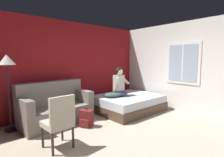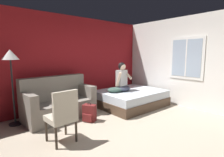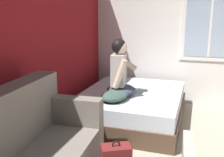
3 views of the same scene
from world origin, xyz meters
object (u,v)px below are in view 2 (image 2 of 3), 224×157
at_px(couch, 59,102).
at_px(cell_phone, 135,90).
at_px(throw_pillow, 115,90).
at_px(floor_lamp, 11,62).
at_px(person_seated, 122,79).
at_px(backpack, 89,113).
at_px(bed, 131,98).
at_px(side_chair, 62,115).

xyz_separation_m(couch, cell_phone, (2.28, -0.51, 0.09)).
bearing_deg(throw_pillow, floor_lamp, 168.71).
height_order(person_seated, cell_phone, person_seated).
xyz_separation_m(person_seated, throw_pillow, (-0.29, -0.00, -0.29)).
bearing_deg(cell_phone, backpack, -57.43).
height_order(bed, couch, couch).
relative_size(throw_pillow, cell_phone, 3.33).
height_order(side_chair, floor_lamp, floor_lamp).
bearing_deg(person_seated, couch, 170.93).
relative_size(cell_phone, floor_lamp, 0.08).
xyz_separation_m(person_seated, cell_phone, (0.37, -0.20, -0.35)).
height_order(backpack, cell_phone, cell_phone).
relative_size(bed, throw_pillow, 4.11).
bearing_deg(backpack, throw_pillow, 18.80).
height_order(backpack, throw_pillow, throw_pillow).
xyz_separation_m(couch, throw_pillow, (1.62, -0.31, 0.16)).
xyz_separation_m(bed, floor_lamp, (-3.11, 0.65, 1.19)).
distance_m(throw_pillow, floor_lamp, 2.77).
bearing_deg(cell_phone, throw_pillow, -80.36).
bearing_deg(bed, floor_lamp, 168.18).
bearing_deg(side_chair, floor_lamp, 107.99).
bearing_deg(backpack, cell_phone, 6.16).
distance_m(throw_pillow, cell_phone, 0.70).
bearing_deg(cell_phone, couch, -76.13).
distance_m(couch, throw_pillow, 1.66).
bearing_deg(throw_pillow, cell_phone, -16.77).
bearing_deg(backpack, bed, 8.76).
height_order(bed, throw_pillow, throw_pillow).
height_order(bed, floor_lamp, floor_lamp).
distance_m(bed, side_chair, 2.77).
distance_m(side_chair, cell_phone, 2.86).
xyz_separation_m(couch, backpack, (0.45, -0.71, -0.20)).
xyz_separation_m(bed, backpack, (-1.70, -0.26, -0.04)).
xyz_separation_m(bed, throw_pillow, (-0.53, 0.14, 0.31)).
bearing_deg(floor_lamp, person_seated, -10.12).
bearing_deg(floor_lamp, throw_pillow, -11.29).
height_order(couch, person_seated, person_seated).
relative_size(backpack, throw_pillow, 0.95).
bearing_deg(throw_pillow, bed, -14.40).
xyz_separation_m(bed, cell_phone, (0.13, -0.06, 0.25)).
bearing_deg(side_chair, cell_phone, 15.73).
relative_size(side_chair, floor_lamp, 0.58).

